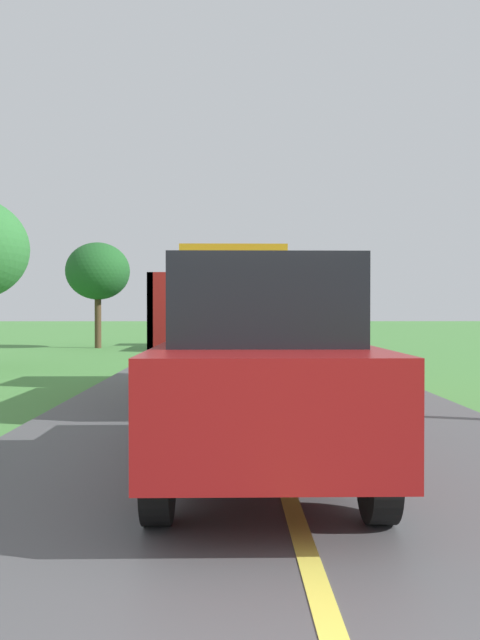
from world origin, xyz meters
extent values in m
cube|color=#2D2D30|center=(-0.41, 9.85, 0.68)|extent=(0.90, 5.51, 0.24)
cube|color=brown|center=(-0.41, 9.85, 0.88)|extent=(2.30, 5.80, 0.20)
cube|color=gold|center=(-0.41, 11.80, 1.93)|extent=(2.10, 1.90, 1.90)
cube|color=black|center=(-0.41, 12.76, 2.26)|extent=(1.78, 0.02, 0.76)
cube|color=maroon|center=(-1.52, 8.88, 1.53)|extent=(0.08, 3.85, 1.10)
cube|color=maroon|center=(0.70, 8.88, 1.53)|extent=(0.08, 3.85, 1.10)
cube|color=maroon|center=(-0.41, 6.99, 1.53)|extent=(2.30, 0.08, 1.10)
cube|color=maroon|center=(-0.41, 10.76, 1.53)|extent=(2.30, 0.08, 1.10)
cylinder|color=black|center=(-1.46, 11.65, 0.58)|extent=(0.28, 1.00, 1.00)
cylinder|color=black|center=(0.64, 11.65, 0.58)|extent=(0.28, 1.00, 1.00)
cylinder|color=black|center=(-1.46, 8.26, 0.58)|extent=(0.28, 1.00, 1.00)
cylinder|color=black|center=(0.64, 8.26, 0.58)|extent=(0.28, 1.00, 1.00)
ellipsoid|color=#87B535|center=(-1.17, 8.05, 1.48)|extent=(0.40, 0.51, 0.46)
ellipsoid|color=#8CC333|center=(-0.41, 8.10, 1.17)|extent=(0.51, 0.52, 0.42)
ellipsoid|color=#91BD31|center=(-0.42, 7.85, 1.81)|extent=(0.56, 0.53, 0.41)
ellipsoid|color=#8DC22A|center=(0.43, 8.93, 1.50)|extent=(0.47, 0.58, 0.49)
ellipsoid|color=#81AF31|center=(-0.55, 7.77, 1.17)|extent=(0.40, 0.36, 0.40)
ellipsoid|color=#7DAE23|center=(-0.35, 10.22, 1.16)|extent=(0.42, 0.40, 0.48)
ellipsoid|color=#7BB636|center=(-0.54, 9.40, 1.48)|extent=(0.60, 0.64, 0.40)
ellipsoid|color=#8FC133|center=(0.41, 10.04, 1.48)|extent=(0.46, 0.56, 0.37)
ellipsoid|color=#90BD21|center=(-0.41, 7.69, 1.52)|extent=(0.47, 0.52, 0.42)
cube|color=#2D2D30|center=(-0.84, 25.37, 0.68)|extent=(0.90, 5.51, 0.24)
cube|color=brown|center=(-0.84, 25.37, 0.88)|extent=(2.30, 5.80, 0.20)
cube|color=#1E479E|center=(-0.84, 27.32, 1.93)|extent=(2.10, 1.90, 1.90)
cube|color=black|center=(-0.84, 28.28, 2.26)|extent=(1.78, 0.02, 0.76)
cube|color=#232328|center=(-1.95, 24.40, 1.53)|extent=(0.08, 3.85, 1.10)
cube|color=#232328|center=(0.27, 24.40, 1.53)|extent=(0.08, 3.85, 1.10)
cube|color=#232328|center=(-0.84, 22.51, 1.53)|extent=(2.30, 0.08, 1.10)
cube|color=#232328|center=(-0.84, 26.28, 1.53)|extent=(2.30, 0.08, 1.10)
cylinder|color=black|center=(-1.89, 27.17, 0.58)|extent=(0.28, 1.00, 1.00)
cylinder|color=black|center=(0.21, 27.17, 0.58)|extent=(0.28, 1.00, 1.00)
cylinder|color=black|center=(-1.89, 23.78, 0.58)|extent=(0.28, 1.00, 1.00)
cylinder|color=black|center=(0.21, 23.78, 0.58)|extent=(0.28, 1.00, 1.00)
ellipsoid|color=#89B730|center=(-1.60, 25.75, 1.79)|extent=(0.45, 0.56, 0.39)
ellipsoid|color=#7EC530|center=(-1.71, 25.89, 1.15)|extent=(0.52, 0.54, 0.49)
ellipsoid|color=#7DBB33|center=(-0.69, 23.09, 1.49)|extent=(0.42, 0.46, 0.52)
ellipsoid|color=#8EB232|center=(-0.43, 24.43, 1.52)|extent=(0.58, 0.56, 0.41)
ellipsoid|color=#88C428|center=(-0.49, 24.94, 1.18)|extent=(0.49, 0.47, 0.38)
ellipsoid|color=#82C530|center=(-1.46, 22.95, 1.81)|extent=(0.54, 0.67, 0.46)
ellipsoid|color=#7EB428|center=(-1.45, 25.10, 1.82)|extent=(0.42, 0.54, 0.39)
cylinder|color=#4C3823|center=(-6.15, 25.64, 1.11)|extent=(0.28, 0.28, 2.22)
ellipsoid|color=#1E5623|center=(-6.15, 25.64, 3.31)|extent=(2.73, 2.73, 2.45)
cube|color=maroon|center=(-0.20, 4.45, 0.90)|extent=(1.70, 4.10, 0.80)
cube|color=black|center=(-0.20, 4.25, 1.65)|extent=(1.44, 2.05, 0.70)
cylinder|color=black|center=(-0.97, 5.72, 0.40)|extent=(0.20, 0.64, 0.64)
cylinder|color=black|center=(0.57, 5.72, 0.40)|extent=(0.20, 0.64, 0.64)
cylinder|color=black|center=(-0.97, 3.18, 0.40)|extent=(0.20, 0.64, 0.64)
cylinder|color=black|center=(0.57, 3.18, 0.40)|extent=(0.20, 0.64, 0.64)
camera|label=1|loc=(-0.47, -1.15, 1.56)|focal=34.92mm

